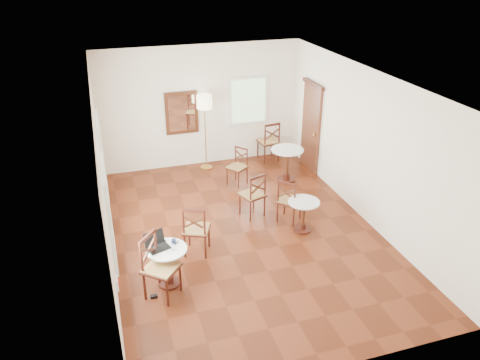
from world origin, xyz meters
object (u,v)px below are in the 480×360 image
(mouse, at_px, (163,241))
(power_adapter, at_px, (154,296))
(cafe_table_near, at_px, (168,262))
(water_glass, at_px, (173,247))
(chair_back_b, at_px, (238,166))
(floor_lamp, at_px, (204,107))
(chair_back_a, at_px, (269,141))
(chair_mid_a, at_px, (253,195))
(cafe_table_back, at_px, (287,161))
(chair_mid_b, at_px, (289,200))
(cafe_table_mid, at_px, (303,212))
(laptop, at_px, (156,244))
(chair_near_b, at_px, (160,267))
(navy_mug, at_px, (174,242))
(chair_near_a, at_px, (196,229))

(mouse, xyz_separation_m, power_adapter, (-0.27, -0.48, -0.69))
(cafe_table_near, bearing_deg, water_glass, -34.11)
(chair_back_b, relative_size, floor_lamp, 0.47)
(mouse, bearing_deg, chair_back_a, 42.56)
(floor_lamp, xyz_separation_m, water_glass, (-1.57, -4.33, -0.86))
(water_glass, height_order, power_adapter, water_glass)
(chair_mid_a, distance_m, mouse, 2.55)
(cafe_table_back, distance_m, power_adapter, 4.91)
(floor_lamp, bearing_deg, chair_back_a, -0.44)
(chair_mid_b, bearing_deg, mouse, 67.76)
(cafe_table_near, xyz_separation_m, power_adapter, (-0.29, -0.27, -0.40))
(cafe_table_mid, bearing_deg, mouse, -166.96)
(power_adapter, bearing_deg, chair_mid_b, 27.80)
(cafe_table_near, relative_size, cafe_table_back, 0.86)
(laptop, height_order, power_adapter, laptop)
(chair_near_b, bearing_deg, floor_lamp, 18.16)
(chair_near_b, distance_m, mouse, 0.49)
(chair_near_b, height_order, laptop, chair_near_b)
(cafe_table_back, relative_size, navy_mug, 7.35)
(power_adapter, bearing_deg, cafe_table_back, 42.36)
(mouse, bearing_deg, navy_mug, -41.35)
(chair_mid_b, relative_size, floor_lamp, 0.49)
(chair_mid_a, height_order, laptop, chair_mid_a)
(mouse, distance_m, power_adapter, 0.88)
(cafe_table_back, distance_m, navy_mug, 4.32)
(chair_mid_a, distance_m, water_glass, 2.63)
(chair_near_b, distance_m, floor_lamp, 4.97)
(chair_near_a, height_order, chair_back_b, chair_near_a)
(chair_near_b, height_order, navy_mug, chair_near_b)
(cafe_table_back, bearing_deg, chair_back_a, 89.54)
(cafe_table_mid, height_order, water_glass, water_glass)
(chair_back_a, relative_size, water_glass, 10.41)
(chair_mid_b, height_order, chair_back_a, chair_back_a)
(chair_back_a, distance_m, mouse, 5.25)
(navy_mug, bearing_deg, cafe_table_near, -143.69)
(chair_near_b, height_order, chair_back_a, chair_near_b)
(chair_near_a, distance_m, chair_back_a, 4.43)
(cafe_table_back, distance_m, chair_back_a, 1.23)
(chair_back_b, relative_size, water_glass, 8.67)
(navy_mug, relative_size, water_glass, 1.07)
(cafe_table_near, distance_m, floor_lamp, 4.73)
(cafe_table_near, relative_size, chair_mid_a, 0.71)
(chair_back_a, xyz_separation_m, chair_back_b, (-1.16, -1.06, -0.09))
(chair_mid_a, xyz_separation_m, navy_mug, (-1.89, -1.60, 0.25))
(cafe_table_near, distance_m, chair_back_b, 3.86)
(chair_mid_b, xyz_separation_m, laptop, (-2.79, -1.18, 0.29))
(chair_back_b, bearing_deg, cafe_table_back, 45.30)
(cafe_table_mid, height_order, power_adapter, cafe_table_mid)
(cafe_table_back, height_order, chair_near_b, chair_near_b)
(cafe_table_back, relative_size, chair_near_a, 0.81)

